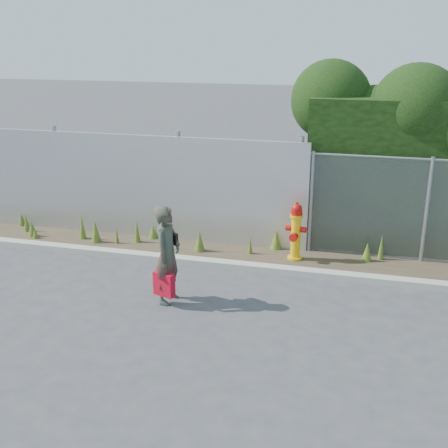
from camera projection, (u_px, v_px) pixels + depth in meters
ground at (220, 314)px, 8.80m from camera, size 80.00×80.00×0.00m
curb at (245, 266)px, 10.43m from camera, size 16.00×0.22×0.12m
weed_strip at (276, 251)px, 10.97m from camera, size 16.00×1.26×0.53m
corrugated_fence at (109, 185)px, 11.96m from camera, size 8.50×0.21×2.30m
fire_hydrant at (296, 232)px, 10.71m from camera, size 0.39×0.35×1.16m
woman at (168, 255)px, 8.97m from camera, size 0.45×0.63×1.63m
red_tote_bag at (164, 284)px, 8.96m from camera, size 0.35×0.13×0.46m
black_shoulder_bag at (170, 239)px, 9.03m from camera, size 0.24×0.10×0.18m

